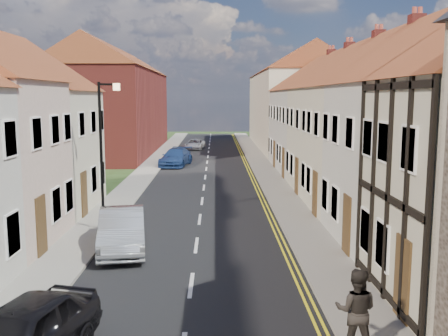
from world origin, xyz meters
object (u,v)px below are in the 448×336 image
object	(u,v)px
lamppost	(103,147)
car_mid	(122,230)
pedestrian_right	(356,311)
car_distant	(195,144)
car_far	(176,157)

from	to	relation	value
lamppost	car_mid	xyz separation A→B (m)	(1.14, -2.49, -2.79)
lamppost	pedestrian_right	size ratio (longest dim) A/B	3.25
car_distant	pedestrian_right	xyz separation A→B (m)	(5.20, -42.76, 0.50)
car_mid	pedestrian_right	bearing A→B (deg)	-59.47
car_far	pedestrian_right	distance (m)	30.56
car_mid	car_distant	distance (m)	35.13
car_mid	car_distant	xyz separation A→B (m)	(1.17, 35.11, -0.20)
lamppost	car_distant	size ratio (longest dim) A/B	1.54
lamppost	car_distant	distance (m)	32.84
car_distant	lamppost	bearing A→B (deg)	-86.83
lamppost	car_mid	world-z (taller)	lamppost
car_distant	pedestrian_right	size ratio (longest dim) A/B	2.11
car_far	lamppost	bearing A→B (deg)	-84.21
car_mid	pedestrian_right	distance (m)	9.96
lamppost	car_distant	world-z (taller)	lamppost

